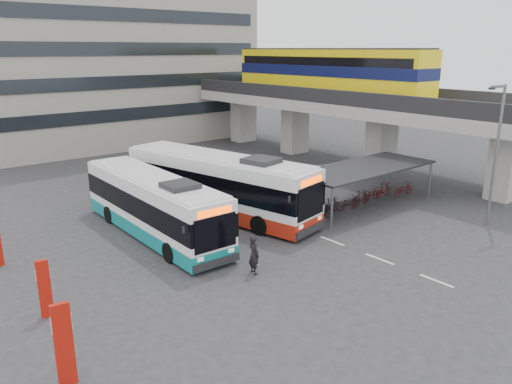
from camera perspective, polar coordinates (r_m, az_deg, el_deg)
ground at (r=24.68m, az=4.81°, el=-6.98°), size 120.00×120.00×0.00m
viaduct at (r=44.27m, az=8.97°, el=11.49°), size 8.00×32.00×9.68m
bike_shelter at (r=32.16m, az=12.03°, el=0.80°), size 10.00×4.00×2.54m
office_block at (r=56.66m, az=-17.55°, el=18.28°), size 30.00×15.00×25.00m
road_markings at (r=24.64m, az=13.95°, el=-7.45°), size 0.15×7.60×0.01m
bus_main at (r=29.89m, az=-4.32°, el=0.82°), size 5.51×13.38×3.87m
bus_teal at (r=27.02m, az=-11.62°, el=-1.53°), size 2.79×11.84×3.48m
pedestrian at (r=22.16m, az=-0.25°, el=-7.16°), size 0.52×0.71×1.80m
lamp_post at (r=30.15m, az=25.72°, el=4.60°), size 1.38×0.35×7.83m
sign_totem_south at (r=16.18m, az=-21.12°, el=-15.85°), size 0.58×0.24×2.67m
sign_totem_mid at (r=20.20m, az=-23.02°, el=-10.07°), size 0.49×0.23×2.28m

